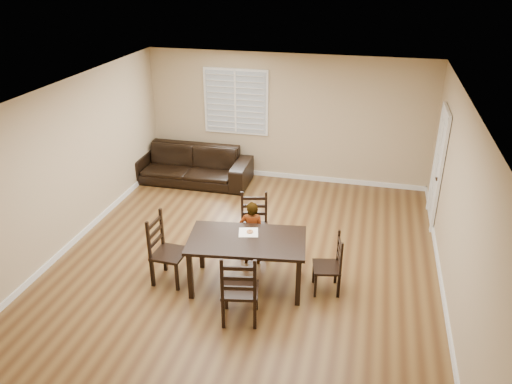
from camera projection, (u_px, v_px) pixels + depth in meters
ground at (245, 262)px, 7.98m from camera, size 7.00×7.00×0.00m
room at (250, 153)px, 7.36m from camera, size 6.04×7.04×2.72m
dining_table at (247, 244)px, 7.15m from camera, size 1.78×1.15×0.79m
chair_near at (254, 224)px, 8.21m from camera, size 0.54×0.51×1.00m
chair_far at (239, 295)px, 6.44m from camera, size 0.55×0.53×1.06m
chair_left at (161, 251)px, 7.38m from camera, size 0.48×0.51×1.08m
chair_right at (334, 266)px, 7.16m from camera, size 0.45×0.47×0.90m
child at (252, 233)px, 7.76m from camera, size 0.43×0.32×1.07m
napkin at (248, 232)px, 7.28m from camera, size 0.33×0.33×0.00m
donut at (250, 231)px, 7.27m from camera, size 0.10×0.10×0.04m
sofa at (190, 165)px, 10.72m from camera, size 2.59×1.02×0.75m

